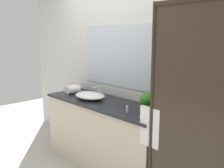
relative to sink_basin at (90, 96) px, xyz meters
The scene contains 12 objects.
ground_plane 0.97m from the sink_basin, ahead, with size 8.00×8.00×0.00m, color #B7B2A8.
wall_back_with_mirror 0.57m from the sink_basin, 57.06° to the left, with size 4.40×0.06×2.60m.
vanity_cabinet 0.55m from the sink_basin, ahead, with size 1.80×0.58×0.90m.
shower_enclosure 1.52m from the sink_basin, ahead, with size 1.20×0.59×2.00m.
sink_basin is the anchor object (origin of this frame).
faucet 0.18m from the sink_basin, 90.00° to the left, with size 0.17×0.16×0.15m.
potted_plant 0.86m from the sink_basin, ahead, with size 0.18×0.18×0.19m.
soap_dish 1.00m from the sink_basin, ahead, with size 0.10×0.07×0.04m.
amenity_bottle_body_wash 0.76m from the sink_basin, ahead, with size 0.03×0.03×0.08m.
amenity_bottle_conditioner 1.07m from the sink_basin, 11.90° to the left, with size 0.03×0.03×0.10m.
rolled_towel_near_edge 0.52m from the sink_basin, behind, with size 0.10×0.10×0.21m, color white.
rolled_towel_middle 0.41m from the sink_basin, behind, with size 0.11×0.11×0.18m, color white.
Camera 1 is at (2.23, -2.03, 1.71)m, focal length 39.23 mm.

